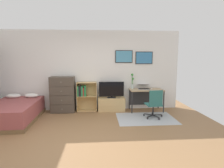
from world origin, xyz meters
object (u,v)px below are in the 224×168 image
object	(u,v)px
computer_mouse	(152,89)
bamboo_vase	(132,82)
bed	(14,112)
television	(111,90)
tv_stand	(111,104)
dresser	(63,94)
bookshelf	(85,94)
laptop	(143,87)
office_chair	(154,103)
desk	(145,93)

from	to	relation	value
computer_mouse	bamboo_vase	world-z (taller)	bamboo_vase
bed	television	size ratio (longest dim) A/B	2.43
tv_stand	television	xyz separation A→B (m)	(0.00, -0.02, 0.50)
dresser	tv_stand	distance (m)	1.65
bookshelf	bamboo_vase	size ratio (longest dim) A/B	1.90
bamboo_vase	tv_stand	bearing A→B (deg)	-172.56
television	computer_mouse	size ratio (longest dim) A/B	8.06
laptop	television	bearing A→B (deg)	-176.19
computer_mouse	bamboo_vase	distance (m)	0.69
bookshelf	dresser	bearing A→B (deg)	-174.62
office_chair	laptop	distance (m)	0.98
television	computer_mouse	world-z (taller)	television
bookshelf	television	bearing A→B (deg)	-4.82
dresser	bamboo_vase	world-z (taller)	bamboo_vase
tv_stand	desk	xyz separation A→B (m)	(1.16, -0.02, 0.38)
bookshelf	office_chair	xyz separation A→B (m)	(2.11, -0.93, -0.11)
television	office_chair	bearing A→B (deg)	-35.11
tv_stand	laptop	bearing A→B (deg)	1.56
tv_stand	laptop	size ratio (longest dim) A/B	2.11
bamboo_vase	dresser	bearing A→B (deg)	-177.31
bookshelf	laptop	bearing A→B (deg)	-0.65
television	desk	xyz separation A→B (m)	(1.16, 0.01, -0.12)
desk	tv_stand	bearing A→B (deg)	179.21
tv_stand	bamboo_vase	world-z (taller)	bamboo_vase
dresser	computer_mouse	world-z (taller)	dresser
television	computer_mouse	distance (m)	1.35
tv_stand	bookshelf	bearing A→B (deg)	176.61
dresser	laptop	distance (m)	2.72
bed	bookshelf	distance (m)	2.16
bed	dresser	distance (m)	1.51
tv_stand	laptop	distance (m)	1.24
bed	bamboo_vase	distance (m)	3.76
office_chair	computer_mouse	distance (m)	0.85
laptop	bamboo_vase	world-z (taller)	bamboo_vase
bookshelf	bamboo_vase	bearing A→B (deg)	1.49
laptop	bamboo_vase	distance (m)	0.42
bookshelf	desk	bearing A→B (deg)	-1.92
computer_mouse	laptop	bearing A→B (deg)	153.06
desk	bamboo_vase	distance (m)	0.59
bed	desk	distance (m)	4.11
dresser	desk	xyz separation A→B (m)	(2.78, -0.00, 0.01)
dresser	bed	bearing A→B (deg)	-147.87
dresser	laptop	world-z (taller)	dresser
dresser	laptop	xyz separation A→B (m)	(2.71, 0.05, 0.22)
tv_stand	computer_mouse	bearing A→B (deg)	-4.10
bookshelf	laptop	distance (m)	2.00
bamboo_vase	office_chair	bearing A→B (deg)	-63.27
office_chair	bed	bearing A→B (deg)	174.25
bed	office_chair	size ratio (longest dim) A/B	2.37
bamboo_vase	computer_mouse	bearing A→B (deg)	-17.10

